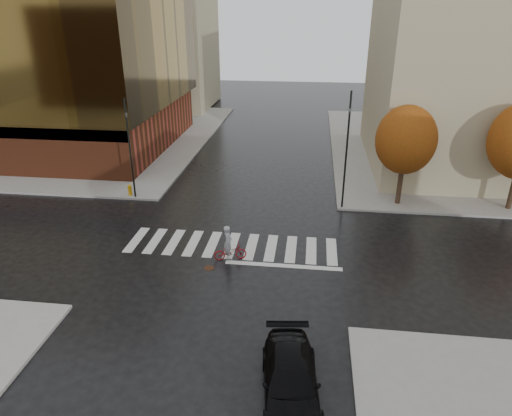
{
  "coord_description": "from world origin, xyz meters",
  "views": [
    {
      "loc": [
        4.11,
        -21.43,
        12.24
      ],
      "look_at": [
        1.26,
        1.29,
        2.0
      ],
      "focal_mm": 32.0,
      "sensor_mm": 36.0,
      "label": 1
    }
  ],
  "objects_px": {
    "sedan": "(291,380)",
    "traffic_light_nw": "(129,144)",
    "cyclist": "(229,248)",
    "fire_hydrant": "(130,189)",
    "traffic_light_ne": "(347,143)"
  },
  "relations": [
    {
      "from": "cyclist",
      "to": "traffic_light_nw",
      "type": "height_order",
      "value": "traffic_light_nw"
    },
    {
      "from": "traffic_light_nw",
      "to": "traffic_light_ne",
      "type": "bearing_deg",
      "value": 66.96
    },
    {
      "from": "cyclist",
      "to": "traffic_light_nw",
      "type": "xyz_separation_m",
      "value": [
        -7.9,
        7.3,
        3.25
      ]
    },
    {
      "from": "traffic_light_nw",
      "to": "sedan",
      "type": "bearing_deg",
      "value": 12.76
    },
    {
      "from": "traffic_light_nw",
      "to": "fire_hydrant",
      "type": "distance_m",
      "value": 3.37
    },
    {
      "from": "sedan",
      "to": "traffic_light_ne",
      "type": "distance_m",
      "value": 16.65
    },
    {
      "from": "traffic_light_nw",
      "to": "traffic_light_ne",
      "type": "distance_m",
      "value": 14.05
    },
    {
      "from": "sedan",
      "to": "traffic_light_nw",
      "type": "bearing_deg",
      "value": 119.09
    },
    {
      "from": "cyclist",
      "to": "fire_hydrant",
      "type": "distance_m",
      "value": 11.21
    },
    {
      "from": "cyclist",
      "to": "fire_hydrant",
      "type": "bearing_deg",
      "value": 31.59
    },
    {
      "from": "sedan",
      "to": "traffic_light_nw",
      "type": "relative_size",
      "value": 0.7
    },
    {
      "from": "sedan",
      "to": "traffic_light_ne",
      "type": "xyz_separation_m",
      "value": [
        2.48,
        16.03,
        3.74
      ]
    },
    {
      "from": "traffic_light_nw",
      "to": "fire_hydrant",
      "type": "bearing_deg",
      "value": -137.65
    },
    {
      "from": "cyclist",
      "to": "traffic_light_ne",
      "type": "xyz_separation_m",
      "value": [
        6.14,
        7.3,
        3.76
      ]
    },
    {
      "from": "sedan",
      "to": "fire_hydrant",
      "type": "relative_size",
      "value": 6.04
    }
  ]
}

